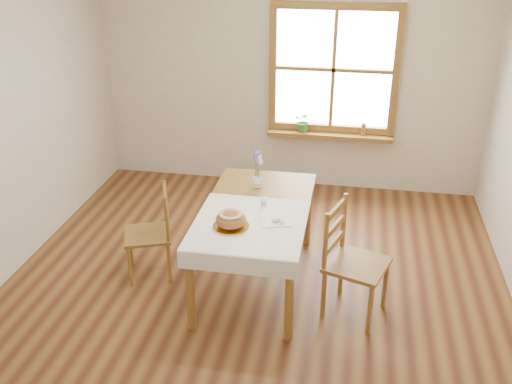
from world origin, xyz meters
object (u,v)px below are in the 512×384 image
chair_left (147,233)px  bread_plate (231,226)px  chair_right (357,263)px  flower_vase (258,183)px  dining_table (256,216)px

chair_left → bread_plate: chair_left is taller
chair_right → flower_vase: bearing=71.2°
flower_vase → bread_plate: bearing=-95.3°
chair_left → chair_right: chair_right is taller
dining_table → chair_left: 1.01m
dining_table → chair_right: size_ratio=1.63×
chair_left → chair_right: bearing=61.8°
flower_vase → chair_right: bearing=-37.6°
chair_left → chair_right: 1.89m
dining_table → bread_plate: 0.43m
dining_table → bread_plate: size_ratio=5.61×
dining_table → bread_plate: (-0.13, -0.39, 0.10)m
chair_left → dining_table: bearing=73.1°
chair_left → chair_right: size_ratio=0.88×
dining_table → chair_right: chair_right is taller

